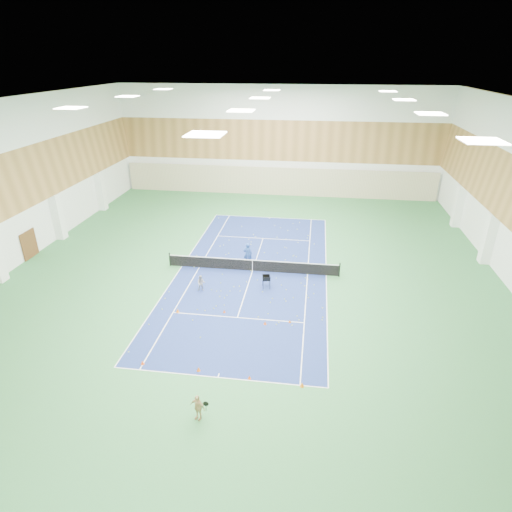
% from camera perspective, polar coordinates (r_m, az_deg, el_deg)
% --- Properties ---
extents(ground, '(40.00, 40.00, 0.00)m').
position_cam_1_polar(ground, '(32.12, -0.47, -2.01)').
color(ground, '#2F6F3B').
rests_on(ground, ground).
extents(room_shell, '(36.00, 40.00, 12.00)m').
position_cam_1_polar(room_shell, '(29.87, -0.51, 8.29)').
color(room_shell, white).
rests_on(room_shell, ground).
extents(wood_cladding, '(36.00, 40.00, 8.00)m').
position_cam_1_polar(wood_cladding, '(29.36, -0.52, 12.03)').
color(wood_cladding, '#A0723B').
rests_on(wood_cladding, room_shell).
extents(ceiling_light_grid, '(21.40, 25.40, 0.06)m').
position_cam_1_polar(ceiling_light_grid, '(28.73, -0.56, 19.67)').
color(ceiling_light_grid, white).
rests_on(ceiling_light_grid, room_shell).
extents(court_surface, '(10.97, 23.77, 0.01)m').
position_cam_1_polar(court_surface, '(32.11, -0.47, -2.01)').
color(court_surface, navy).
rests_on(court_surface, ground).
extents(tennis_balls_scatter, '(10.57, 22.77, 0.07)m').
position_cam_1_polar(tennis_balls_scatter, '(32.10, -0.47, -1.94)').
color(tennis_balls_scatter, '#CDDD25').
rests_on(tennis_balls_scatter, ground).
extents(tennis_net, '(12.80, 0.10, 1.10)m').
position_cam_1_polar(tennis_net, '(31.87, -0.47, -1.13)').
color(tennis_net, black).
rests_on(tennis_net, ground).
extents(back_curtain, '(35.40, 0.16, 3.20)m').
position_cam_1_polar(back_curtain, '(49.95, 2.89, 9.91)').
color(back_curtain, '#C6B793').
rests_on(back_curtain, ground).
extents(door_left_b, '(0.08, 1.80, 2.20)m').
position_cam_1_polar(door_left_b, '(38.39, -27.99, 1.38)').
color(door_left_b, '#593319').
rests_on(door_left_b, ground).
extents(coach, '(0.68, 0.47, 1.80)m').
position_cam_1_polar(coach, '(32.71, -1.12, 0.26)').
color(coach, '#21459A').
rests_on(coach, ground).
extents(child_court, '(0.62, 0.52, 1.15)m').
position_cam_1_polar(child_court, '(29.48, -7.33, -3.61)').
color(child_court, gray).
rests_on(child_court, ground).
extents(child_apron, '(0.83, 0.57, 1.30)m').
position_cam_1_polar(child_apron, '(20.05, -7.78, -19.34)').
color(child_apron, tan).
rests_on(child_apron, ground).
extents(ball_cart, '(0.65, 0.65, 0.94)m').
position_cam_1_polar(ball_cart, '(29.65, 1.38, -3.44)').
color(ball_cart, black).
rests_on(ball_cart, ground).
extents(cone_svc_a, '(0.23, 0.23, 0.25)m').
position_cam_1_polar(cone_svc_a, '(27.52, -10.42, -7.17)').
color(cone_svc_a, orange).
rests_on(cone_svc_a, ground).
extents(cone_svc_b, '(0.18, 0.18, 0.20)m').
position_cam_1_polar(cone_svc_b, '(27.14, -4.26, -7.34)').
color(cone_svc_b, '#D9490B').
rests_on(cone_svc_b, ground).
extents(cone_svc_c, '(0.19, 0.19, 0.21)m').
position_cam_1_polar(cone_svc_c, '(25.96, 1.21, -8.91)').
color(cone_svc_c, '#E24A0B').
rests_on(cone_svc_c, ground).
extents(cone_svc_d, '(0.18, 0.18, 0.20)m').
position_cam_1_polar(cone_svc_d, '(26.21, 4.54, -8.65)').
color(cone_svc_d, '#D5540B').
rests_on(cone_svc_d, ground).
extents(cone_base_a, '(0.20, 0.20, 0.22)m').
position_cam_1_polar(cone_base_a, '(23.75, -14.89, -13.56)').
color(cone_base_a, '#ED470C').
rests_on(cone_base_a, ground).
extents(cone_base_b, '(0.22, 0.22, 0.24)m').
position_cam_1_polar(cone_base_b, '(22.78, -7.68, -14.71)').
color(cone_base_b, '#E15B0B').
rests_on(cone_base_b, ground).
extents(cone_base_c, '(0.18, 0.18, 0.20)m').
position_cam_1_polar(cone_base_c, '(22.15, -0.88, -15.87)').
color(cone_base_c, '#FE520D').
rests_on(cone_base_c, ground).
extents(cone_base_d, '(0.22, 0.22, 0.24)m').
position_cam_1_polar(cone_base_d, '(21.85, 6.16, -16.67)').
color(cone_base_d, orange).
rests_on(cone_base_d, ground).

